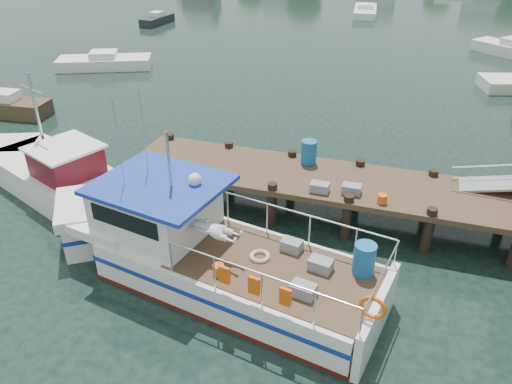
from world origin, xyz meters
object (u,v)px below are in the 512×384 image
(moored_e, at_px, (157,19))
(moored_d, at_px, (365,11))
(moored_rowboat, at_px, (8,106))
(dock, at_px, (507,180))
(moored_a, at_px, (104,62))
(lobster_boat, at_px, (198,249))
(work_boat, at_px, (57,175))

(moored_e, bearing_deg, moored_d, 25.78)
(moored_rowboat, bearing_deg, dock, 13.24)
(dock, relative_size, moored_e, 4.14)
(dock, bearing_deg, moored_a, 149.84)
(moored_a, bearing_deg, dock, -33.74)
(dock, distance_m, moored_d, 38.51)
(moored_rowboat, xyz_separation_m, moored_a, (-0.05, 8.97, -0.05))
(moored_rowboat, distance_m, moored_d, 35.96)
(lobster_boat, bearing_deg, moored_rowboat, 159.18)
(moored_d, bearing_deg, lobster_boat, -64.91)
(work_boat, distance_m, moored_d, 39.61)
(lobster_boat, bearing_deg, moored_e, 130.15)
(work_boat, relative_size, moored_d, 1.32)
(lobster_boat, relative_size, moored_d, 1.72)
(moored_rowboat, height_order, moored_e, moored_rowboat)
(work_boat, bearing_deg, moored_rowboat, 164.25)
(lobster_boat, bearing_deg, moored_d, 101.24)
(moored_rowboat, xyz_separation_m, moored_e, (-3.43, 22.81, -0.06))
(dock, height_order, moored_d, dock)
(moored_a, bearing_deg, work_boat, -66.53)
(moored_d, bearing_deg, moored_rowboat, -88.68)
(dock, height_order, moored_rowboat, dock)
(lobster_boat, relative_size, moored_a, 1.72)
(lobster_boat, distance_m, moored_rowboat, 17.11)
(work_boat, height_order, moored_e, work_boat)
(dock, xyz_separation_m, moored_e, (-26.31, 27.17, -1.84))
(work_boat, xyz_separation_m, moored_a, (-7.64, 14.96, -0.30))
(moored_d, bearing_deg, work_boat, -75.07)
(dock, relative_size, work_boat, 1.98)
(work_boat, bearing_deg, lobster_boat, 0.03)
(dock, distance_m, work_boat, 15.46)
(dock, height_order, work_boat, work_boat)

